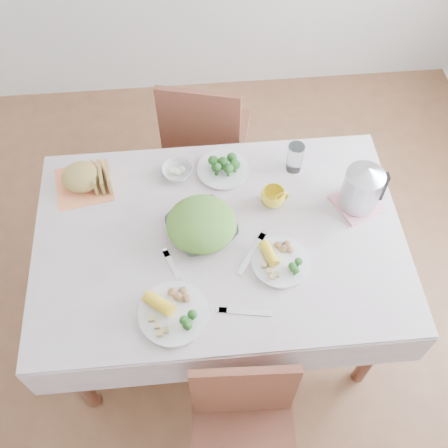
{
  "coord_description": "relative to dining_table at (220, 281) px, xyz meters",
  "views": [
    {
      "loc": [
        -0.09,
        -1.15,
        2.55
      ],
      "look_at": [
        0.02,
        0.02,
        0.82
      ],
      "focal_mm": 42.0,
      "sensor_mm": 36.0,
      "label": 1
    }
  ],
  "objects": [
    {
      "name": "floor",
      "position": [
        0.0,
        0.0,
        -0.38
      ],
      "size": [
        3.6,
        3.6,
        0.0
      ],
      "primitive_type": "plane",
      "color": "brown",
      "rests_on": "ground"
    },
    {
      "name": "fork_right",
      "position": [
        0.12,
        -0.09,
        0.39
      ],
      "size": [
        0.14,
        0.19,
        0.0
      ],
      "primitive_type": "cube",
      "rotation": [
        0.0,
        0.0,
        -0.6
      ],
      "color": "silver",
      "rests_on": "tablecloth"
    },
    {
      "name": "electric_kettle",
      "position": [
        0.59,
        0.11,
        0.51
      ],
      "size": [
        0.2,
        0.2,
        0.22
      ],
      "primitive_type": "cylinder",
      "rotation": [
        0.0,
        0.0,
        -0.32
      ],
      "color": "#B2B5BA",
      "rests_on": "pink_tray"
    },
    {
      "name": "napkin",
      "position": [
        -0.56,
        0.32,
        0.39
      ],
      "size": [
        0.27,
        0.27,
        0.0
      ],
      "primitive_type": "cube",
      "rotation": [
        0.0,
        0.0,
        0.16
      ],
      "color": "#FF8A52",
      "rests_on": "tablecloth"
    },
    {
      "name": "knife",
      "position": [
        0.07,
        -0.34,
        0.39
      ],
      "size": [
        0.2,
        0.06,
        0.0
      ],
      "primitive_type": "cube",
      "rotation": [
        0.0,
        0.0,
        1.4
      ],
      "color": "silver",
      "rests_on": "tablecloth"
    },
    {
      "name": "dinner_plate_left",
      "position": [
        -0.2,
        -0.33,
        0.4
      ],
      "size": [
        0.36,
        0.36,
        0.02
      ],
      "primitive_type": "cylinder",
      "rotation": [
        0.0,
        0.0,
        0.55
      ],
      "color": "white",
      "rests_on": "tablecloth"
    },
    {
      "name": "fruit_bowl",
      "position": [
        -0.16,
        0.34,
        0.41
      ],
      "size": [
        0.13,
        0.13,
        0.04
      ],
      "primitive_type": "imported",
      "rotation": [
        0.0,
        0.0,
        0.0
      ],
      "color": "white",
      "rests_on": "tablecloth"
    },
    {
      "name": "bread_loaf",
      "position": [
        -0.56,
        0.32,
        0.45
      ],
      "size": [
        0.17,
        0.16,
        0.1
      ],
      "primitive_type": "ellipsoid",
      "rotation": [
        0.0,
        0.0,
        0.03
      ],
      "color": "olive",
      "rests_on": "napkin"
    },
    {
      "name": "dining_table",
      "position": [
        0.0,
        0.0,
        0.0
      ],
      "size": [
        1.4,
        0.9,
        0.75
      ],
      "primitive_type": "cube",
      "color": "brown",
      "rests_on": "floor"
    },
    {
      "name": "pink_tray",
      "position": [
        0.59,
        0.11,
        0.4
      ],
      "size": [
        0.23,
        0.23,
        0.01
      ],
      "primitive_type": "cube",
      "rotation": [
        0.0,
        0.0,
        0.42
      ],
      "color": "pink",
      "rests_on": "tablecloth"
    },
    {
      "name": "glass_tumbler",
      "position": [
        0.36,
        0.33,
        0.45
      ],
      "size": [
        0.08,
        0.08,
        0.14
      ],
      "primitive_type": "cylinder",
      "rotation": [
        0.0,
        0.0,
        -0.14
      ],
      "color": "white",
      "rests_on": "tablecloth"
    },
    {
      "name": "chair_far",
      "position": [
        0.01,
        0.86,
        0.09
      ],
      "size": [
        0.51,
        0.51,
        0.93
      ],
      "primitive_type": "cube",
      "rotation": [
        0.0,
        0.0,
        2.89
      ],
      "color": "brown",
      "rests_on": "floor"
    },
    {
      "name": "dinner_plate_right",
      "position": [
        0.23,
        -0.15,
        0.4
      ],
      "size": [
        0.24,
        0.24,
        0.02
      ],
      "primitive_type": "cylinder",
      "rotation": [
        0.0,
        0.0,
        -0.06
      ],
      "color": "white",
      "rests_on": "tablecloth"
    },
    {
      "name": "yellow_mug",
      "position": [
        0.24,
        0.15,
        0.43
      ],
      "size": [
        0.12,
        0.12,
        0.08
      ],
      "primitive_type": "imported",
      "rotation": [
        0.0,
        0.0,
        0.21
      ],
      "color": "yellow",
      "rests_on": "tablecloth"
    },
    {
      "name": "tablecloth",
      "position": [
        0.0,
        0.0,
        0.38
      ],
      "size": [
        1.5,
        1.0,
        0.01
      ],
      "primitive_type": "cube",
      "color": "beige",
      "rests_on": "dining_table"
    },
    {
      "name": "fork_left",
      "position": [
        -0.19,
        -0.14,
        0.39
      ],
      "size": [
        0.09,
        0.19,
        0.0
      ],
      "primitive_type": "cube",
      "rotation": [
        0.0,
        0.0,
        0.37
      ],
      "color": "silver",
      "rests_on": "tablecloth"
    },
    {
      "name": "broccoli_plate",
      "position": [
        0.04,
        0.34,
        0.4
      ],
      "size": [
        0.24,
        0.24,
        0.02
      ],
      "primitive_type": "cylinder",
      "rotation": [
        0.0,
        0.0,
        -0.02
      ],
      "color": "beige",
      "rests_on": "tablecloth"
    },
    {
      "name": "salad_bowl",
      "position": [
        -0.07,
        0.02,
        0.42
      ],
      "size": [
        0.35,
        0.35,
        0.07
      ],
      "primitive_type": "imported",
      "rotation": [
        0.0,
        0.0,
        0.43
      ],
      "color": "white",
      "rests_on": "tablecloth"
    }
  ]
}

